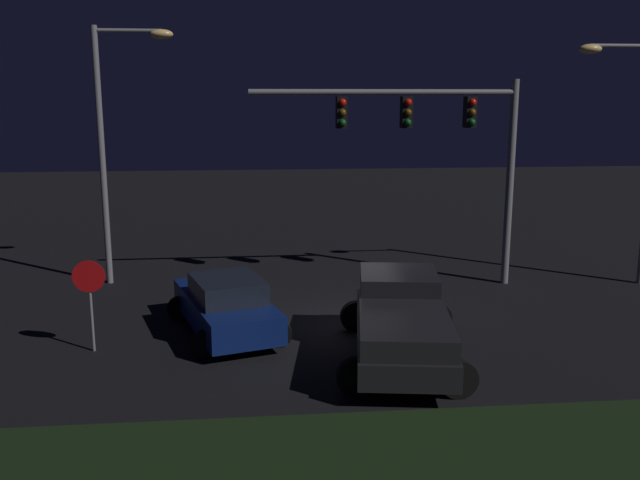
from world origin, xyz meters
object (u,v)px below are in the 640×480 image
at_px(pickup_truck, 401,317).
at_px(street_lamp_right, 636,133).
at_px(stop_sign, 90,288).
at_px(car_sedan, 226,305).
at_px(traffic_signal_gantry, 436,132).
at_px(street_lamp_left, 116,125).

bearing_deg(pickup_truck, street_lamp_right, -48.22).
xyz_separation_m(street_lamp_right, stop_sign, (-15.80, -4.51, -3.30)).
distance_m(pickup_truck, car_sedan, 4.60).
distance_m(pickup_truck, traffic_signal_gantry, 7.58).
height_order(pickup_truck, street_lamp_left, street_lamp_left).
bearing_deg(car_sedan, stop_sign, 90.77).
distance_m(car_sedan, traffic_signal_gantry, 8.61).
distance_m(traffic_signal_gantry, stop_sign, 11.25).
xyz_separation_m(pickup_truck, stop_sign, (-7.20, 1.12, 0.56)).
bearing_deg(pickup_truck, traffic_signal_gantry, -12.55).
bearing_deg(traffic_signal_gantry, stop_sign, -152.59).
relative_size(car_sedan, traffic_signal_gantry, 0.57).
xyz_separation_m(car_sedan, street_lamp_left, (-3.49, 5.27, 4.35)).
relative_size(car_sedan, street_lamp_right, 0.62).
bearing_deg(street_lamp_right, traffic_signal_gantry, 176.00).
xyz_separation_m(traffic_signal_gantry, street_lamp_right, (6.26, -0.44, -0.04)).
bearing_deg(traffic_signal_gantry, street_lamp_right, -4.00).
bearing_deg(street_lamp_left, traffic_signal_gantry, -7.55).
height_order(pickup_truck, car_sedan, pickup_truck).
distance_m(traffic_signal_gantry, street_lamp_right, 6.27).
bearing_deg(street_lamp_right, car_sedan, -164.50).
relative_size(pickup_truck, car_sedan, 1.19).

